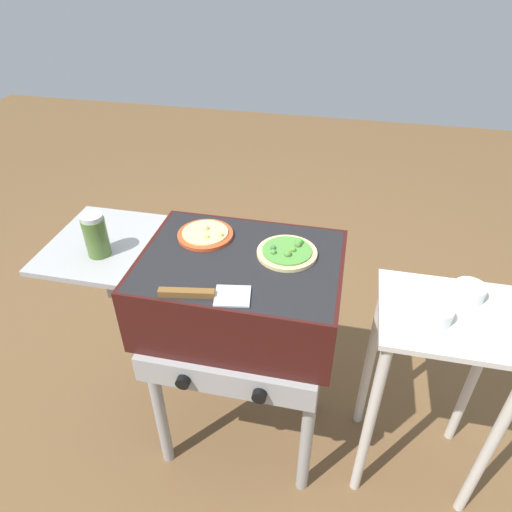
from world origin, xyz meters
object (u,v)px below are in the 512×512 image
at_px(grill, 237,294).
at_px(prep_table, 436,366).
at_px(pizza_veggie, 287,252).
at_px(spatula, 205,294).
at_px(topping_bowl_far, 436,314).
at_px(pizza_cheese, 206,234).
at_px(topping_bowl_near, 469,292).
at_px(sauce_jar, 96,235).

relative_size(grill, prep_table, 1.20).
distance_m(pizza_veggie, spatula, 0.32).
bearing_deg(pizza_veggie, spatula, -127.69).
bearing_deg(topping_bowl_far, pizza_cheese, 169.67).
relative_size(grill, topping_bowl_near, 9.93).
relative_size(pizza_cheese, topping_bowl_near, 1.93).
distance_m(spatula, topping_bowl_far, 0.68).
distance_m(pizza_veggie, topping_bowl_near, 0.58).
relative_size(spatula, prep_table, 0.33).
xyz_separation_m(grill, pizza_cheese, (-0.13, 0.11, 0.15)).
relative_size(grill, pizza_cheese, 5.14).
height_order(pizza_cheese, topping_bowl_far, pizza_cheese).
height_order(spatula, prep_table, spatula).
distance_m(sauce_jar, prep_table, 1.18).
bearing_deg(sauce_jar, prep_table, 3.43).
distance_m(pizza_cheese, topping_bowl_near, 0.86).
bearing_deg(topping_bowl_near, pizza_veggie, -176.58).
height_order(pizza_cheese, prep_table, pizza_cheese).
bearing_deg(pizza_veggie, prep_table, -6.26).
relative_size(sauce_jar, topping_bowl_near, 1.47).
bearing_deg(topping_bowl_near, spatula, -159.68).
bearing_deg(grill, spatula, -101.91).
relative_size(pizza_cheese, prep_table, 0.23).
bearing_deg(topping_bowl_far, grill, 177.19).
bearing_deg(topping_bowl_far, spatula, -166.46).
bearing_deg(pizza_veggie, grill, -158.11).
bearing_deg(topping_bowl_near, pizza_cheese, 179.33).
bearing_deg(topping_bowl_near, topping_bowl_far, -131.48).
height_order(spatula, topping_bowl_near, spatula).
height_order(pizza_veggie, topping_bowl_far, pizza_veggie).
height_order(pizza_cheese, topping_bowl_near, pizza_cheese).
bearing_deg(pizza_cheese, spatula, -72.68).
height_order(spatula, topping_bowl_far, spatula).
distance_m(spatula, prep_table, 0.81).
xyz_separation_m(spatula, topping_bowl_far, (0.66, 0.16, -0.09)).
xyz_separation_m(sauce_jar, spatula, (0.39, -0.13, -0.06)).
height_order(prep_table, topping_bowl_near, topping_bowl_near).
bearing_deg(pizza_cheese, pizza_veggie, -8.86).
distance_m(pizza_veggie, prep_table, 0.63).
height_order(pizza_veggie, sauce_jar, sauce_jar).
relative_size(grill, topping_bowl_far, 9.83).
distance_m(topping_bowl_near, topping_bowl_far, 0.17).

